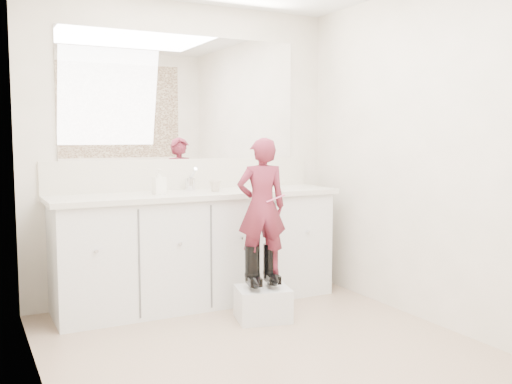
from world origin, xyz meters
TOP-DOWN VIEW (x-y plane):
  - floor at (0.00, 0.00)m, footprint 3.00×3.00m
  - wall_back at (0.00, 1.50)m, footprint 2.60×0.00m
  - wall_front at (0.00, -1.50)m, footprint 2.60×0.00m
  - wall_left at (-1.30, 0.00)m, footprint 0.00×3.00m
  - wall_right at (1.30, 0.00)m, footprint 0.00×3.00m
  - vanity_cabinet at (0.00, 1.23)m, footprint 2.20×0.55m
  - countertop at (0.00, 1.21)m, footprint 2.28×0.58m
  - backsplash at (0.00, 1.49)m, footprint 2.28×0.03m
  - mirror at (0.00, 1.49)m, footprint 2.00×0.02m
  - dot_panel at (0.00, -1.49)m, footprint 2.00×0.01m
  - faucet at (0.00, 1.38)m, footprint 0.08×0.08m
  - cup at (0.14, 1.19)m, footprint 0.10×0.10m
  - soap_bottle at (-0.31, 1.21)m, footprint 0.09×0.09m
  - step_stool at (0.26, 0.61)m, footprint 0.43×0.39m
  - boot_left at (0.18, 0.63)m, footprint 0.16×0.23m
  - boot_right at (0.33, 0.63)m, footprint 0.16×0.23m
  - toddler at (0.26, 0.63)m, footprint 0.40×0.31m
  - toothbrush at (0.33, 0.55)m, footprint 0.13×0.04m

SIDE VIEW (x-z plane):
  - floor at x=0.00m, z-range 0.00..0.00m
  - step_stool at x=0.26m, z-range 0.00..0.24m
  - boot_left at x=0.18m, z-range 0.24..0.55m
  - boot_right at x=0.33m, z-range 0.24..0.55m
  - vanity_cabinet at x=0.00m, z-range 0.00..0.85m
  - toddler at x=0.26m, z-range 0.34..1.31m
  - countertop at x=0.00m, z-range 0.85..0.89m
  - toothbrush at x=0.33m, z-range 0.86..0.92m
  - cup at x=0.14m, z-range 0.89..0.98m
  - faucet at x=0.00m, z-range 0.89..0.99m
  - soap_bottle at x=-0.31m, z-range 0.89..1.08m
  - backsplash at x=0.00m, z-range 0.89..1.14m
  - wall_back at x=0.00m, z-range -0.10..2.50m
  - wall_front at x=0.00m, z-range -0.10..2.50m
  - wall_left at x=-1.30m, z-range -0.30..2.70m
  - wall_right at x=1.30m, z-range -0.30..2.70m
  - mirror at x=0.00m, z-range 1.14..2.14m
  - dot_panel at x=0.00m, z-range 1.05..2.25m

